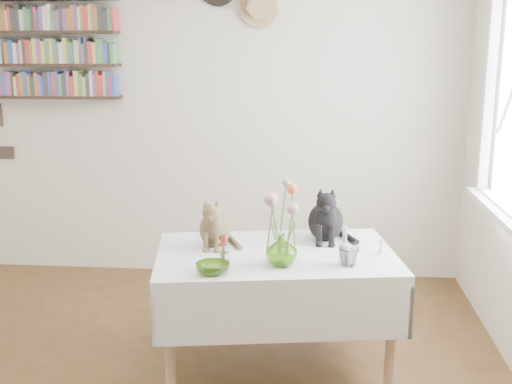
# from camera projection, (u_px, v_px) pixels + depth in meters

# --- Properties ---
(room) EXTENTS (4.08, 4.58, 2.58)m
(room) POSITION_uv_depth(u_px,v_px,m) (111.00, 176.00, 2.74)
(room) COLOR brown
(room) RESTS_ON ground
(dining_table) EXTENTS (1.40, 1.02, 0.69)m
(dining_table) POSITION_uv_depth(u_px,v_px,m) (276.00, 282.00, 3.53)
(dining_table) COLOR white
(dining_table) RESTS_ON room
(tabby_cat) EXTENTS (0.20, 0.25, 0.29)m
(tabby_cat) POSITION_uv_depth(u_px,v_px,m) (215.00, 220.00, 3.59)
(tabby_cat) COLOR olive
(tabby_cat) RESTS_ON dining_table
(black_cat) EXTENTS (0.23, 0.29, 0.33)m
(black_cat) POSITION_uv_depth(u_px,v_px,m) (326.00, 211.00, 3.69)
(black_cat) COLOR black
(black_cat) RESTS_ON dining_table
(flower_vase) EXTENTS (0.19, 0.19, 0.17)m
(flower_vase) POSITION_uv_depth(u_px,v_px,m) (281.00, 249.00, 3.27)
(flower_vase) COLOR #85B935
(flower_vase) RESTS_ON dining_table
(green_bowl) EXTENTS (0.18, 0.18, 0.05)m
(green_bowl) POSITION_uv_depth(u_px,v_px,m) (213.00, 268.00, 3.17)
(green_bowl) COLOR #85B935
(green_bowl) RESTS_ON dining_table
(drinking_glass) EXTENTS (0.12, 0.12, 0.10)m
(drinking_glass) POSITION_uv_depth(u_px,v_px,m) (349.00, 257.00, 3.27)
(drinking_glass) COLOR white
(drinking_glass) RESTS_ON dining_table
(candlestick) EXTENTS (0.05, 0.05, 0.20)m
(candlestick) POSITION_uv_depth(u_px,v_px,m) (344.00, 252.00, 3.29)
(candlestick) COLOR white
(candlestick) RESTS_ON dining_table
(berry_jar) EXTENTS (0.05, 0.05, 0.20)m
(berry_jar) POSITION_uv_depth(u_px,v_px,m) (224.00, 251.00, 3.24)
(berry_jar) COLOR white
(berry_jar) RESTS_ON dining_table
(porcelain_figurine) EXTENTS (0.05, 0.05, 0.09)m
(porcelain_figurine) POSITION_uv_depth(u_px,v_px,m) (381.00, 248.00, 3.45)
(porcelain_figurine) COLOR white
(porcelain_figurine) RESTS_ON dining_table
(flower_bouquet) EXTENTS (0.17, 0.12, 0.39)m
(flower_bouquet) POSITION_uv_depth(u_px,v_px,m) (282.00, 200.00, 3.23)
(flower_bouquet) COLOR #4C7233
(flower_bouquet) RESTS_ON flower_vase
(bookshelf_unit) EXTENTS (1.00, 0.16, 0.91)m
(bookshelf_unit) POSITION_uv_depth(u_px,v_px,m) (52.00, 37.00, 4.79)
(bookshelf_unit) COLOR #302016
(bookshelf_unit) RESTS_ON room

